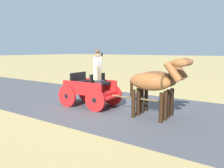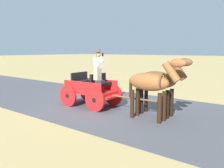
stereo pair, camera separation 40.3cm
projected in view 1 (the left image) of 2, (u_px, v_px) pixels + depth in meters
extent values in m
plane|color=tan|center=(101.00, 104.00, 10.62)|extent=(200.00, 200.00, 0.00)
cube|color=#4C4C51|center=(101.00, 104.00, 10.62)|extent=(6.44, 160.00, 0.01)
cube|color=red|center=(90.00, 92.00, 10.14)|extent=(1.28, 2.24, 0.12)
cube|color=red|center=(97.00, 84.00, 10.57)|extent=(0.13, 2.09, 0.44)
cube|color=red|center=(81.00, 87.00, 9.63)|extent=(0.13, 2.09, 0.44)
cube|color=red|center=(113.00, 97.00, 9.50)|extent=(1.09, 0.28, 0.08)
cube|color=red|center=(70.00, 93.00, 10.81)|extent=(0.73, 0.23, 0.06)
cube|color=black|center=(101.00, 84.00, 9.76)|extent=(1.03, 0.40, 0.14)
cube|color=black|center=(97.00, 79.00, 9.83)|extent=(1.02, 0.12, 0.44)
cube|color=black|center=(81.00, 82.00, 10.35)|extent=(1.03, 0.40, 0.14)
cube|color=black|center=(78.00, 77.00, 10.42)|extent=(1.02, 0.12, 0.44)
cylinder|color=red|center=(112.00, 95.00, 10.29)|extent=(0.13, 0.96, 0.96)
cylinder|color=black|center=(112.00, 95.00, 10.29)|extent=(0.13, 0.22, 0.21)
cylinder|color=red|center=(95.00, 100.00, 9.22)|extent=(0.13, 0.96, 0.96)
cylinder|color=black|center=(95.00, 100.00, 9.22)|extent=(0.13, 0.22, 0.21)
cylinder|color=red|center=(86.00, 92.00, 11.12)|extent=(0.13, 0.96, 0.96)
cylinder|color=black|center=(86.00, 92.00, 11.12)|extent=(0.13, 0.22, 0.21)
cylinder|color=red|center=(67.00, 96.00, 10.04)|extent=(0.13, 0.96, 0.96)
cylinder|color=black|center=(67.00, 96.00, 10.04)|extent=(0.13, 0.22, 0.21)
cylinder|color=brown|center=(134.00, 98.00, 8.97)|extent=(0.14, 2.00, 0.07)
cylinder|color=black|center=(97.00, 68.00, 9.41)|extent=(0.02, 0.02, 1.30)
cylinder|color=#2D2D33|center=(98.00, 80.00, 10.01)|extent=(0.22, 0.22, 0.90)
cube|color=silver|center=(98.00, 64.00, 9.91)|extent=(0.35, 0.23, 0.56)
sphere|color=#9E7051|center=(98.00, 54.00, 9.85)|extent=(0.22, 0.22, 0.22)
cylinder|color=#473323|center=(98.00, 52.00, 9.83)|extent=(0.36, 0.36, 0.01)
cylinder|color=#473323|center=(98.00, 51.00, 9.83)|extent=(0.20, 0.20, 0.10)
cylinder|color=silver|center=(101.00, 59.00, 10.01)|extent=(0.26, 0.09, 0.32)
cube|color=black|center=(102.00, 55.00, 10.02)|extent=(0.02, 0.07, 0.14)
cube|color=#2D2D33|center=(100.00, 82.00, 9.47)|extent=(0.29, 0.33, 0.14)
cube|color=tan|center=(97.00, 74.00, 9.49)|extent=(0.31, 0.21, 0.48)
sphere|color=tan|center=(97.00, 66.00, 9.44)|extent=(0.20, 0.20, 0.20)
ellipsoid|color=brown|center=(157.00, 80.00, 8.72)|extent=(0.59, 1.57, 0.64)
cylinder|color=black|center=(172.00, 102.00, 8.67)|extent=(0.15, 0.15, 1.05)
cylinder|color=black|center=(168.00, 104.00, 8.38)|extent=(0.15, 0.15, 1.05)
cylinder|color=black|center=(146.00, 99.00, 9.31)|extent=(0.15, 0.15, 1.05)
cylinder|color=black|center=(142.00, 100.00, 9.02)|extent=(0.15, 0.15, 1.05)
cylinder|color=brown|center=(179.00, 70.00, 8.17)|extent=(0.27, 0.65, 0.73)
ellipsoid|color=brown|center=(186.00, 62.00, 7.99)|extent=(0.23, 0.54, 0.28)
cube|color=black|center=(179.00, 69.00, 8.17)|extent=(0.07, 0.50, 0.56)
cylinder|color=black|center=(140.00, 86.00, 9.20)|extent=(0.11, 0.11, 0.70)
torus|color=brown|center=(171.00, 78.00, 8.39)|extent=(0.55, 0.08, 0.55)
ellipsoid|color=brown|center=(150.00, 82.00, 8.13)|extent=(0.57, 1.56, 0.64)
cylinder|color=black|center=(165.00, 106.00, 8.09)|extent=(0.15, 0.15, 1.05)
cylinder|color=black|center=(161.00, 108.00, 7.80)|extent=(0.15, 0.15, 1.05)
cylinder|color=black|center=(138.00, 102.00, 8.72)|extent=(0.15, 0.15, 1.05)
cylinder|color=black|center=(133.00, 104.00, 8.42)|extent=(0.15, 0.15, 1.05)
cylinder|color=brown|center=(173.00, 72.00, 7.60)|extent=(0.26, 0.65, 0.73)
ellipsoid|color=brown|center=(180.00, 63.00, 7.43)|extent=(0.22, 0.54, 0.28)
cube|color=black|center=(172.00, 71.00, 7.60)|extent=(0.06, 0.50, 0.56)
cylinder|color=black|center=(132.00, 88.00, 8.60)|extent=(0.11, 0.11, 0.70)
torus|color=brown|center=(164.00, 81.00, 7.81)|extent=(0.55, 0.07, 0.55)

